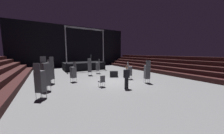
# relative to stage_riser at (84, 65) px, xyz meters

# --- Properties ---
(ground_plane) EXTENTS (22.00, 30.00, 0.10)m
(ground_plane) POSITION_rel_stage_riser_xyz_m (-0.00, -9.60, -0.73)
(ground_plane) COLOR slate
(arena_end_wall) EXTENTS (22.00, 0.30, 8.00)m
(arena_end_wall) POSITION_rel_stage_riser_xyz_m (-0.00, 5.40, 3.32)
(arena_end_wall) COLOR black
(arena_end_wall) RESTS_ON ground_plane
(bleacher_bank_right) EXTENTS (3.75, 24.00, 2.25)m
(bleacher_bank_right) POSITION_rel_stage_riser_xyz_m (9.12, -8.60, 0.45)
(bleacher_bank_right) COLOR black
(bleacher_bank_right) RESTS_ON ground_plane
(stage_riser) EXTENTS (6.24, 3.58, 6.41)m
(stage_riser) POSITION_rel_stage_riser_xyz_m (0.00, 0.00, 0.00)
(stage_riser) COLOR black
(stage_riser) RESTS_ON ground_plane
(man_with_tie) EXTENTS (0.57, 0.24, 1.76)m
(man_with_tie) POSITION_rel_stage_riser_xyz_m (-0.33, -12.02, 0.33)
(man_with_tie) COLOR black
(man_with_tie) RESTS_ON ground_plane
(chair_stack_front_left) EXTENTS (0.60, 0.60, 2.48)m
(chair_stack_front_left) POSITION_rel_stage_riser_xyz_m (-5.54, -9.51, 0.56)
(chair_stack_front_left) COLOR #B2B5BA
(chair_stack_front_left) RESTS_ON ground_plane
(chair_stack_front_right) EXTENTS (0.59, 0.59, 1.79)m
(chair_stack_front_right) POSITION_rel_stage_riser_xyz_m (1.96, -9.50, 0.23)
(chair_stack_front_right) COLOR #B2B5BA
(chair_stack_front_right) RESTS_ON ground_plane
(chair_stack_mid_left) EXTENTS (0.62, 0.62, 1.88)m
(chair_stack_mid_left) POSITION_rel_stage_riser_xyz_m (0.49, -4.75, 0.27)
(chair_stack_mid_left) COLOR #B2B5BA
(chair_stack_mid_left) RESTS_ON ground_plane
(chair_stack_mid_right) EXTENTS (0.62, 0.62, 2.39)m
(chair_stack_mid_right) POSITION_rel_stage_riser_xyz_m (-5.15, -7.43, 0.52)
(chair_stack_mid_right) COLOR #B2B5BA
(chair_stack_mid_right) RESTS_ON ground_plane
(chair_stack_mid_centre) EXTENTS (0.56, 0.56, 2.48)m
(chair_stack_mid_centre) POSITION_rel_stage_riser_xyz_m (-0.88, -5.43, 0.56)
(chair_stack_mid_centre) COLOR #B2B5BA
(chair_stack_mid_centre) RESTS_ON ground_plane
(chair_stack_rear_left) EXTENTS (0.58, 0.58, 2.05)m
(chair_stack_rear_left) POSITION_rel_stage_riser_xyz_m (2.34, -11.52, 0.35)
(chair_stack_rear_left) COLOR #B2B5BA
(chair_stack_rear_left) RESTS_ON ground_plane
(chair_stack_rear_right) EXTENTS (0.62, 0.62, 1.96)m
(chair_stack_rear_right) POSITION_rel_stage_riser_xyz_m (-5.32, -3.78, 0.31)
(chair_stack_rear_right) COLOR #B2B5BA
(chair_stack_rear_right) RESTS_ON ground_plane
(chair_stack_rear_centre) EXTENTS (0.57, 0.57, 1.88)m
(chair_stack_rear_centre) POSITION_rel_stage_riser_xyz_m (-3.30, -7.79, 0.27)
(chair_stack_rear_centre) COLOR #B2B5BA
(chair_stack_rear_centre) RESTS_ON ground_plane
(chair_stack_aisle_left) EXTENTS (0.62, 0.62, 2.14)m
(chair_stack_aisle_left) POSITION_rel_stage_riser_xyz_m (-5.83, -10.91, 0.39)
(chair_stack_aisle_left) COLOR #B2B5BA
(chair_stack_aisle_left) RESTS_ON ground_plane
(equipment_road_case) EXTENTS (1.08, 0.97, 0.64)m
(equipment_road_case) POSITION_rel_stage_riser_xyz_m (1.16, -7.70, -0.36)
(equipment_road_case) COLOR black
(equipment_road_case) RESTS_ON ground_plane
(loose_chair_near_man) EXTENTS (0.47, 0.47, 0.95)m
(loose_chair_near_man) POSITION_rel_stage_riser_xyz_m (-1.70, -10.61, -0.14)
(loose_chair_near_man) COLOR #B2B5BA
(loose_chair_near_man) RESTS_ON ground_plane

